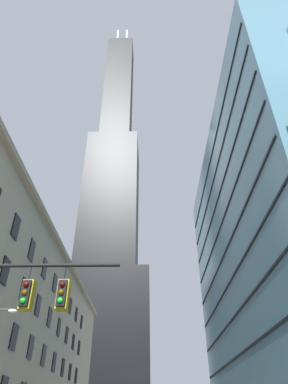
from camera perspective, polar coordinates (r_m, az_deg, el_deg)
name	(u,v)px	position (r m, az deg, el deg)	size (l,w,h in m)	color
dark_skyscraper	(109,235)	(122.19, -5.90, -7.18)	(28.51, 28.51, 190.48)	black
glass_office_midrise	(280,252)	(48.01, 22.10, -9.37)	(14.75, 45.14, 40.64)	teal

